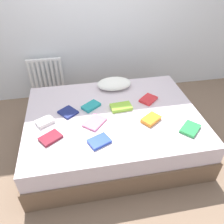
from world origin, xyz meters
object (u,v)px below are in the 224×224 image
Objects in this scene: textbook_lime at (121,107)px; textbook_orange at (151,119)px; textbook_maroon at (51,138)px; textbook_teal at (91,106)px; pillow at (114,84)px; textbook_navy at (68,112)px; textbook_pink at (95,122)px; textbook_red at (148,99)px; textbook_white at (45,122)px; bed at (113,130)px; textbook_green at (190,129)px; textbook_blue at (99,141)px; radiator at (46,76)px.

textbook_orange reaches higher than textbook_lime.
textbook_teal is (0.46, 0.45, 0.00)m from textbook_maroon.
pillow is 2.41× the size of textbook_navy.
textbook_pink is 1.15× the size of textbook_red.
bed is at bearing -26.63° from textbook_white.
textbook_navy is at bearing 114.26° from textbook_green.
textbook_lime is 0.87m from textbook_white.
textbook_green is 1.07× the size of textbook_blue.
textbook_navy is at bearing 91.51° from textbook_pink.
bed is 0.30m from textbook_lime.
textbook_orange is at bearing -50.03° from textbook_lime.
bed is 1.46m from radiator.
radiator is (-0.81, 1.20, 0.17)m from bed.
textbook_green is (0.74, -0.43, 0.27)m from bed.
textbook_red is (0.36, -0.38, -0.04)m from pillow.
textbook_blue is 1.08× the size of textbook_navy.
textbook_orange is (0.28, -0.28, 0.00)m from textbook_lime.
textbook_orange is at bearing -38.10° from textbook_white.
textbook_maroon reaches higher than textbook_navy.
textbook_green is 0.42m from textbook_orange.
pillow is at bearing 74.13° from textbook_orange.
textbook_orange is 0.72m from textbook_teal.
textbook_lime and textbook_white have the same top height.
pillow is at bearing 77.54° from bed.
radiator is 2.78× the size of textbook_maroon.
radiator is 1.46m from textbook_lime.
textbook_lime is (0.11, 0.07, 0.27)m from bed.
textbook_navy is (0.18, 0.39, -0.00)m from textbook_maroon.
bed is at bearing -102.46° from pillow.
radiator is 2.33× the size of textbook_lime.
radiator is 1.15m from textbook_navy.
textbook_maroon is 1.09× the size of textbook_navy.
textbook_blue is 0.86× the size of textbook_pink.
textbook_lime is 0.35m from textbook_teal.
textbook_pink is (-0.61, 0.07, -0.01)m from textbook_orange.
textbook_orange is at bearing -67.26° from textbook_teal.
textbook_green is at bearing 30.49° from textbook_navy.
textbook_green is at bearing -57.40° from pillow.
pillow is at bearing 47.20° from textbook_blue.
textbook_red reaches higher than textbook_navy.
textbook_orange reaches higher than textbook_navy.
radiator reaches higher than textbook_lime.
radiator is at bearing 124.06° from bed.
textbook_lime is at bearing 98.78° from textbook_green.
textbook_red is at bearing -13.09° from textbook_maroon.
textbook_green is 1.06× the size of textbook_orange.
textbook_red is (1.29, -1.03, 0.10)m from radiator.
pillow is 1.92× the size of textbook_pink.
textbook_teal reaches higher than textbook_green.
textbook_red is at bearing -38.51° from radiator.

